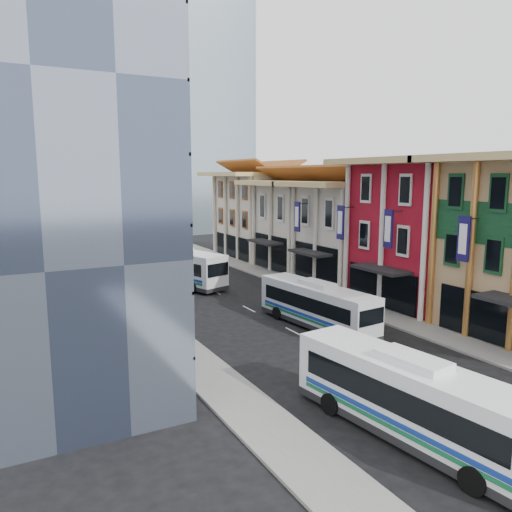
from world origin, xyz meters
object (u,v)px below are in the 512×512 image
bus_right (317,304)px  bus_left_near (410,397)px  office_tower (13,108)px  bus_left_far (178,265)px

bus_right → bus_left_near: bearing=-116.5°
bus_left_near → bus_right: bus_left_near is taller
office_tower → bus_left_near: size_ratio=2.59×
bus_left_far → office_tower: bearing=-152.7°
bus_left_near → bus_left_far: size_ratio=0.93×
bus_left_near → bus_left_far: (1.55, 33.64, 0.13)m
office_tower → bus_left_far: bearing=44.9°
office_tower → bus_right: size_ratio=2.76×
bus_left_far → bus_right: size_ratio=1.14×
office_tower → bus_left_far: office_tower is taller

